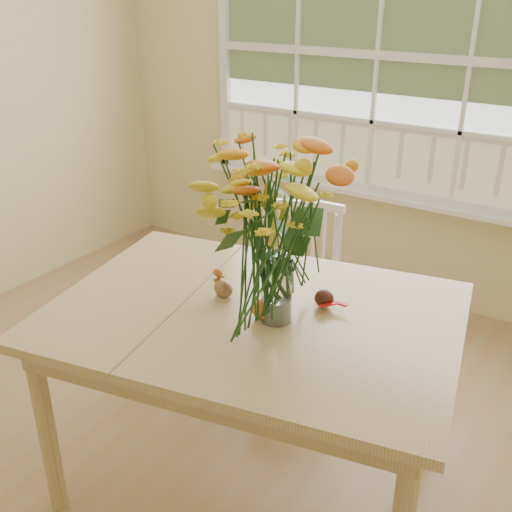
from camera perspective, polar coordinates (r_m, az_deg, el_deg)
The scene contains 9 objects.
floor at distance 2.78m, azimuth -10.71°, elevation -20.72°, with size 4.00×4.50×0.01m, color #AC7F53.
wall_back at distance 3.91m, azimuth 11.47°, elevation 15.39°, with size 4.00×0.02×2.70m, color beige.
window at distance 3.85m, azimuth 11.48°, elevation 17.99°, with size 2.42×0.12×1.74m.
dining_table at distance 2.33m, azimuth -0.27°, elevation -7.16°, with size 1.71×1.37×0.82m.
windsor_chair at distance 3.15m, azimuth 4.01°, elevation -2.58°, with size 0.54×0.53×0.92m.
flower_vase at distance 2.06m, azimuth 2.10°, elevation 2.97°, with size 0.53×0.53×0.63m.
pumpkin at distance 2.21m, azimuth 0.73°, elevation -5.16°, with size 0.09×0.09×0.07m, color #C84A17.
turkey_figurine at distance 2.35m, azimuth -3.14°, elevation -3.14°, with size 0.09×0.07×0.11m.
dark_gourd at distance 2.31m, azimuth 6.49°, elevation -4.10°, with size 0.13×0.09×0.07m.
Camera 1 is at (1.45, -1.33, 1.96)m, focal length 42.00 mm.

